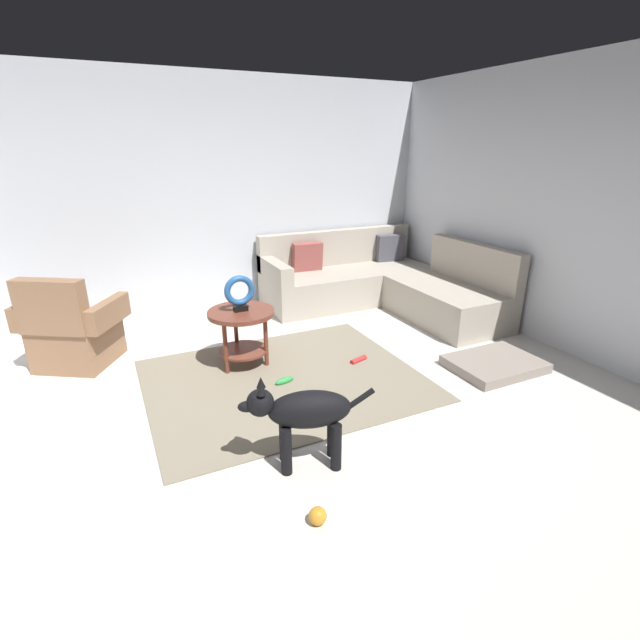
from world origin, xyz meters
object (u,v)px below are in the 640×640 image
Objects in this scene: torus_sculpture at (240,292)px; armchair at (73,333)px; side_table at (242,323)px; dog at (303,413)px; dog_toy_bone at (285,381)px; dog_toy_ball at (318,516)px; dog_toy_rope at (358,360)px; sectional_couch at (382,285)px; dog_bed_mat at (495,364)px.

armchair is at bearing 154.11° from torus_sculpture.
dog is at bearing -92.82° from side_table.
torus_sculpture is at bearing 112.32° from dog_toy_bone.
dog_toy_ball is (-0.13, -0.49, -0.33)m from dog.
armchair is 1.66× the size of side_table.
dog_toy_rope is at bearing -22.48° from torus_sculpture.
sectional_couch is 12.11× the size of dog_toy_rope.
dog_bed_mat is 4.31× the size of dog_toy_rope.
armchair is 5.53× the size of dog_toy_bone.
dog_toy_ball is (-0.21, -2.06, -0.37)m from side_table.
sectional_couch is 2.24m from side_table.
armchair is 3.05× the size of torus_sculpture.
dog_toy_ball is 1.61m from dog_toy_bone.
torus_sculpture is at bearing -156.98° from sectional_couch.
dog is (-0.08, -1.56, -0.33)m from torus_sculpture.
dog_toy_rope is 0.79m from dog_toy_bone.
armchair is 1.24× the size of dog_bed_mat.
dog is (-0.08, -1.56, -0.04)m from side_table.
sectional_couch reaches higher than dog.
dog_bed_mat is at bearing -90.16° from sectional_couch.
dog_toy_rope is at bearing 148.41° from dog_bed_mat.
armchair is at bearing 143.60° from dog_toy_bone.
side_table is 3.33× the size of dog_toy_bone.
sectional_couch is 3.75× the size of side_table.
dog_toy_ball reaches higher than dog_toy_bone.
armchair reaches higher than dog_toy_ball.
dog_bed_mat is 2.47m from dog_toy_ball.
armchair is 1.56m from side_table.
sectional_couch reaches higher than side_table.
side_table is (1.40, -0.68, 0.09)m from armchair.
torus_sculpture is 2.41m from dog_bed_mat.
dog_toy_ball is (-0.21, -2.06, -0.66)m from torus_sculpture.
dog_bed_mat is at bearing -16.84° from dog_toy_bone.
sectional_couch reaches higher than torus_sculpture.
sectional_couch is 2.26× the size of armchair.
dog_toy_bone reaches higher than dog_toy_rope.
dog_toy_ball is 0.53× the size of dog_toy_rope.
armchair reaches higher than torus_sculpture.
armchair is at bearing 155.50° from dog_toy_rope.
armchair is 2.02m from dog_toy_bone.
sectional_couch is at bearing 50.34° from dog_toy_rope.
dog_bed_mat is at bearing 4.64° from armchair.
side_table is at bearing 14.44° from dog.
torus_sculpture is 0.40× the size of dog.
dog_toy_rope is (-1.07, -1.29, -0.26)m from sectional_couch.
torus_sculpture reaches higher than dog_toy_ball.
sectional_couch is at bearing -23.99° from dog.
dog_toy_rope is at bearing 6.78° from dog_toy_bone.
dog_toy_ball is at bearing -95.76° from side_table.
side_table is 6.05× the size of dog_toy_ball.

